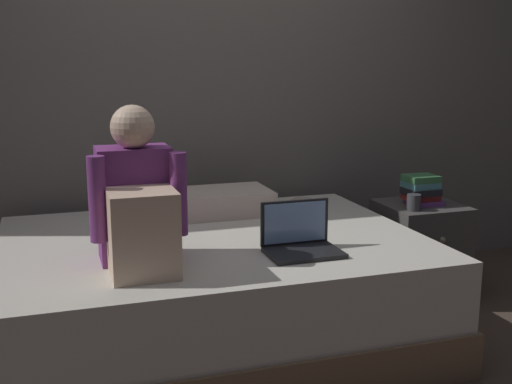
{
  "coord_description": "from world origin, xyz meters",
  "views": [
    {
      "loc": [
        -0.92,
        -2.55,
        1.37
      ],
      "look_at": [
        -0.05,
        0.1,
        0.78
      ],
      "focal_mm": 44.76,
      "sensor_mm": 36.0,
      "label": 1
    }
  ],
  "objects_px": {
    "nightstand": "(419,250)",
    "laptop": "(300,240)",
    "bed": "(213,290)",
    "clothes_pile": "(294,207)",
    "mug": "(414,202)",
    "person_sitting": "(137,206)",
    "book_stack": "(421,190)",
    "pillow": "(219,202)"
  },
  "relations": [
    {
      "from": "bed",
      "to": "pillow",
      "type": "distance_m",
      "value": 0.58
    },
    {
      "from": "nightstand",
      "to": "book_stack",
      "type": "height_order",
      "value": "book_stack"
    },
    {
      "from": "pillow",
      "to": "book_stack",
      "type": "distance_m",
      "value": 1.16
    },
    {
      "from": "person_sitting",
      "to": "clothes_pile",
      "type": "relative_size",
      "value": 2.26
    },
    {
      "from": "laptop",
      "to": "mug",
      "type": "bearing_deg",
      "value": 28.69
    },
    {
      "from": "person_sitting",
      "to": "pillow",
      "type": "relative_size",
      "value": 1.17
    },
    {
      "from": "bed",
      "to": "mug",
      "type": "xyz_separation_m",
      "value": [
        1.17,
        0.12,
        0.33
      ]
    },
    {
      "from": "person_sitting",
      "to": "laptop",
      "type": "xyz_separation_m",
      "value": [
        0.7,
        -0.04,
        -0.2
      ]
    },
    {
      "from": "bed",
      "to": "clothes_pile",
      "type": "relative_size",
      "value": 6.89
    },
    {
      "from": "laptop",
      "to": "mug",
      "type": "relative_size",
      "value": 3.56
    },
    {
      "from": "nightstand",
      "to": "mug",
      "type": "distance_m",
      "value": 0.36
    },
    {
      "from": "bed",
      "to": "mug",
      "type": "relative_size",
      "value": 22.22
    },
    {
      "from": "nightstand",
      "to": "clothes_pile",
      "type": "xyz_separation_m",
      "value": [
        -0.77,
        0.05,
        0.3
      ]
    },
    {
      "from": "laptop",
      "to": "book_stack",
      "type": "distance_m",
      "value": 1.14
    },
    {
      "from": "pillow",
      "to": "book_stack",
      "type": "height_order",
      "value": "book_stack"
    },
    {
      "from": "laptop",
      "to": "book_stack",
      "type": "bearing_deg",
      "value": 30.67
    },
    {
      "from": "nightstand",
      "to": "laptop",
      "type": "relative_size",
      "value": 1.71
    },
    {
      "from": "nightstand",
      "to": "pillow",
      "type": "height_order",
      "value": "pillow"
    },
    {
      "from": "book_stack",
      "to": "mug",
      "type": "height_order",
      "value": "book_stack"
    },
    {
      "from": "laptop",
      "to": "clothes_pile",
      "type": "xyz_separation_m",
      "value": [
        0.23,
        0.64,
        -0.01
      ]
    },
    {
      "from": "bed",
      "to": "person_sitting",
      "type": "distance_m",
      "value": 0.72
    },
    {
      "from": "bed",
      "to": "clothes_pile",
      "type": "xyz_separation_m",
      "value": [
        0.53,
        0.29,
        0.31
      ]
    },
    {
      "from": "nightstand",
      "to": "laptop",
      "type": "height_order",
      "value": "laptop"
    },
    {
      "from": "bed",
      "to": "nightstand",
      "type": "height_order",
      "value": "nightstand"
    },
    {
      "from": "mug",
      "to": "pillow",
      "type": "bearing_deg",
      "value": 161.96
    },
    {
      "from": "book_stack",
      "to": "laptop",
      "type": "bearing_deg",
      "value": -149.33
    },
    {
      "from": "bed",
      "to": "book_stack",
      "type": "relative_size",
      "value": 9.79
    },
    {
      "from": "mug",
      "to": "bed",
      "type": "bearing_deg",
      "value": -174.25
    },
    {
      "from": "bed",
      "to": "clothes_pile",
      "type": "distance_m",
      "value": 0.68
    },
    {
      "from": "person_sitting",
      "to": "book_stack",
      "type": "distance_m",
      "value": 1.76
    },
    {
      "from": "person_sitting",
      "to": "clothes_pile",
      "type": "distance_m",
      "value": 1.12
    },
    {
      "from": "mug",
      "to": "laptop",
      "type": "bearing_deg",
      "value": -151.31
    },
    {
      "from": "book_stack",
      "to": "mug",
      "type": "bearing_deg",
      "value": -136.67
    },
    {
      "from": "bed",
      "to": "laptop",
      "type": "height_order",
      "value": "laptop"
    },
    {
      "from": "person_sitting",
      "to": "laptop",
      "type": "distance_m",
      "value": 0.72
    },
    {
      "from": "pillow",
      "to": "clothes_pile",
      "type": "distance_m",
      "value": 0.42
    },
    {
      "from": "nightstand",
      "to": "bed",
      "type": "bearing_deg",
      "value": -169.64
    },
    {
      "from": "bed",
      "to": "pillow",
      "type": "relative_size",
      "value": 3.57
    },
    {
      "from": "laptop",
      "to": "clothes_pile",
      "type": "relative_size",
      "value": 1.1
    },
    {
      "from": "book_stack",
      "to": "person_sitting",
      "type": "bearing_deg",
      "value": -162.18
    },
    {
      "from": "clothes_pile",
      "to": "laptop",
      "type": "bearing_deg",
      "value": -109.36
    },
    {
      "from": "person_sitting",
      "to": "pillow",
      "type": "distance_m",
      "value": 0.95
    }
  ]
}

